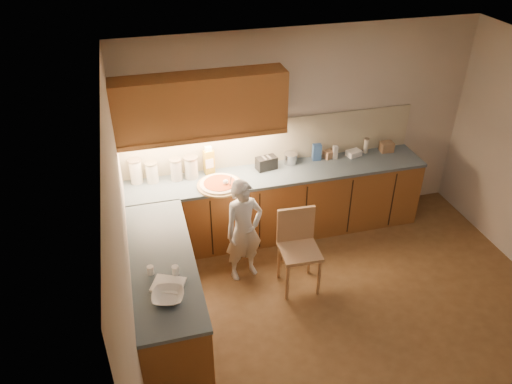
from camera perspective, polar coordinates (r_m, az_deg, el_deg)
room at (r=4.60m, az=13.62°, el=0.74°), size 4.54×4.50×2.62m
l_counter at (r=5.95m, az=-1.26°, el=-4.31°), size 3.77×2.62×0.92m
backsplash at (r=6.29m, az=1.91°, el=5.87°), size 3.75×0.02×0.58m
upper_cabinets at (r=5.70m, az=-6.34°, el=9.83°), size 1.95×0.36×0.73m
pizza_on_board at (r=5.89m, az=-4.14°, el=0.87°), size 0.54×0.54×0.22m
child at (r=5.64m, az=-1.39°, el=-4.43°), size 0.52×0.41×1.27m
wooden_chair at (r=5.61m, az=4.82°, el=-5.91°), size 0.45×0.45×0.95m
mixing_bowl at (r=4.46m, az=-10.03°, el=-11.68°), size 0.33×0.33×0.07m
canister_a at (r=6.06m, az=-13.58°, el=2.34°), size 0.15×0.15×0.31m
canister_b at (r=6.04m, az=-11.80°, el=2.23°), size 0.15×0.15×0.26m
canister_c at (r=6.03m, az=-9.11°, el=2.58°), size 0.15×0.15×0.28m
canister_d at (r=6.05m, az=-7.43°, el=2.84°), size 0.17×0.17×0.28m
oil_jug at (r=6.10m, az=-5.41°, el=3.55°), size 0.13×0.11×0.36m
toaster at (r=6.21m, az=1.20°, el=3.33°), size 0.27×0.19×0.17m
steel_pot at (r=6.36m, az=3.96°, el=3.86°), size 0.18×0.18×0.14m
blue_box at (r=6.45m, az=6.95°, el=4.55°), size 0.12×0.09×0.22m
card_box_a at (r=6.55m, az=8.35°, el=4.30°), size 0.17×0.15×0.10m
white_bottle at (r=6.52m, az=9.02°, el=4.49°), size 0.06×0.06×0.18m
flat_pack at (r=6.66m, az=11.11°, el=4.37°), size 0.21×0.17×0.07m
tall_jar at (r=6.74m, az=12.47°, el=5.22°), size 0.07×0.07×0.21m
card_box_b at (r=6.86m, az=14.70°, el=5.03°), size 0.17×0.14×0.13m
dough_cloth at (r=4.61m, az=-9.99°, el=-10.36°), size 0.35×0.32×0.02m
spice_jar_a at (r=4.73m, az=-11.98°, el=-8.72°), size 0.08×0.08×0.08m
spice_jar_b at (r=4.69m, az=-9.21°, el=-8.80°), size 0.07×0.07×0.09m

